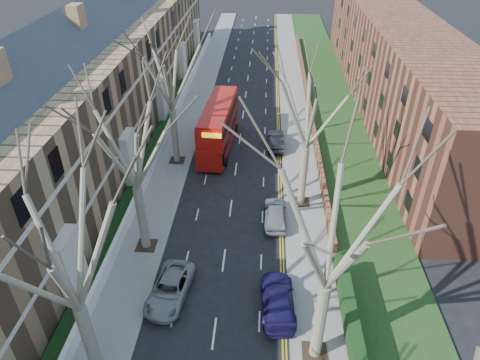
# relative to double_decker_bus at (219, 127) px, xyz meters

# --- Properties ---
(pavement_left) EXTENTS (3.00, 102.00, 0.12)m
(pavement_left) POSITION_rel_double_decker_bus_xyz_m (-4.02, 7.94, -2.14)
(pavement_left) COLOR slate
(pavement_left) RESTS_ON ground
(pavement_right) EXTENTS (3.00, 102.00, 0.12)m
(pavement_right) POSITION_rel_double_decker_bus_xyz_m (7.98, 7.94, -2.14)
(pavement_right) COLOR slate
(pavement_right) RESTS_ON ground
(terrace_left) EXTENTS (9.70, 78.00, 13.60)m
(terrace_left) POSITION_rel_double_decker_bus_xyz_m (-11.67, -0.06, 3.33)
(terrace_left) COLOR brown
(terrace_left) RESTS_ON ground
(flats_right) EXTENTS (13.97, 54.00, 10.00)m
(flats_right) POSITION_rel_double_decker_bus_xyz_m (19.44, 11.94, 2.78)
(flats_right) COLOR brown
(flats_right) RESTS_ON ground
(front_wall_left) EXTENTS (0.30, 78.00, 1.00)m
(front_wall_left) POSITION_rel_double_decker_bus_xyz_m (-5.67, -0.06, -1.58)
(front_wall_left) COLOR white
(front_wall_left) RESTS_ON ground
(grass_verge_right) EXTENTS (6.00, 102.00, 0.06)m
(grass_verge_right) POSITION_rel_double_decker_bus_xyz_m (12.48, 7.94, -2.05)
(grass_verge_right) COLOR #1A3513
(grass_verge_right) RESTS_ON ground
(tree_left_mid) EXTENTS (10.50, 10.50, 14.71)m
(tree_left_mid) POSITION_rel_double_decker_bus_xyz_m (-3.72, -25.06, 7.36)
(tree_left_mid) COLOR #69604B
(tree_left_mid) RESTS_ON ground
(tree_left_far) EXTENTS (10.15, 10.15, 14.22)m
(tree_left_far) POSITION_rel_double_decker_bus_xyz_m (-3.72, -15.06, 7.04)
(tree_left_far) COLOR #69604B
(tree_left_far) RESTS_ON ground
(tree_left_dist) EXTENTS (10.50, 10.50, 14.71)m
(tree_left_dist) POSITION_rel_double_decker_bus_xyz_m (-3.72, -3.06, 7.36)
(tree_left_dist) COLOR #69604B
(tree_left_dist) RESTS_ON ground
(tree_right_mid) EXTENTS (10.50, 10.50, 14.71)m
(tree_right_mid) POSITION_rel_double_decker_bus_xyz_m (7.68, -23.06, 7.36)
(tree_right_mid) COLOR #69604B
(tree_right_mid) RESTS_ON ground
(tree_right_far) EXTENTS (10.15, 10.15, 14.22)m
(tree_right_far) POSITION_rel_double_decker_bus_xyz_m (7.68, -9.06, 7.04)
(tree_right_far) COLOR #69604B
(tree_right_far) RESTS_ON ground
(double_decker_bus) EXTENTS (3.23, 10.81, 4.48)m
(double_decker_bus) POSITION_rel_double_decker_bus_xyz_m (0.00, 0.00, 0.00)
(double_decker_bus) COLOR #A1100B
(double_decker_bus) RESTS_ON ground
(car_left_far) EXTENTS (2.82, 5.06, 1.34)m
(car_left_far) POSITION_rel_double_decker_bus_xyz_m (-1.06, -19.49, -1.53)
(car_left_far) COLOR gray
(car_left_far) RESTS_ON ground
(car_right_near) EXTENTS (2.30, 5.08, 1.44)m
(car_right_near) POSITION_rel_double_decker_bus_xyz_m (5.65, -19.94, -1.48)
(car_right_near) COLOR #1D164D
(car_right_near) RESTS_ON ground
(car_right_mid) EXTENTS (1.79, 4.36, 1.48)m
(car_right_mid) POSITION_rel_double_decker_bus_xyz_m (5.57, -11.54, -1.46)
(car_right_mid) COLOR gray
(car_right_mid) RESTS_ON ground
(car_right_far) EXTENTS (1.56, 4.40, 1.45)m
(car_right_far) POSITION_rel_double_decker_bus_xyz_m (5.68, 0.48, -1.48)
(car_right_far) COLOR black
(car_right_far) RESTS_ON ground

